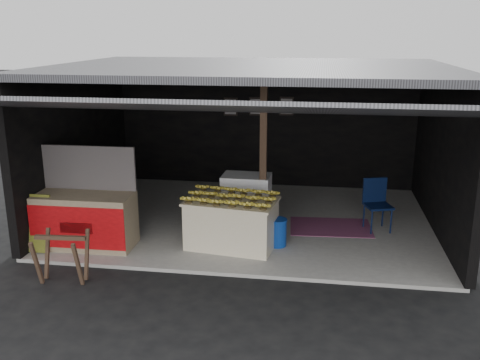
% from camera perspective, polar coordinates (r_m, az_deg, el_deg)
% --- Properties ---
extents(ground, '(80.00, 80.00, 0.00)m').
position_cam_1_polar(ground, '(8.29, -1.17, -10.28)').
color(ground, black).
rests_on(ground, ground).
extents(concrete_slab, '(7.00, 5.00, 0.06)m').
position_cam_1_polar(concrete_slab, '(10.56, 1.14, -4.24)').
color(concrete_slab, gray).
rests_on(concrete_slab, ground).
extents(shophouse, '(7.40, 7.29, 3.02)m').
position_cam_1_polar(shophouse, '(10.35, 1.44, 7.20)').
color(shophouse, black).
rests_on(shophouse, ground).
extents(banana_table, '(1.61, 1.12, 0.83)m').
position_cam_1_polar(banana_table, '(9.09, -0.91, -4.62)').
color(banana_table, white).
rests_on(banana_table, concrete_slab).
extents(banana_pile, '(1.49, 1.01, 0.16)m').
position_cam_1_polar(banana_pile, '(8.93, -0.92, -1.66)').
color(banana_pile, gold).
rests_on(banana_pile, banana_table).
extents(white_crate, '(0.90, 0.63, 0.98)m').
position_cam_1_polar(white_crate, '(10.02, 0.67, -2.19)').
color(white_crate, white).
rests_on(white_crate, concrete_slab).
extents(neighbor_stall, '(1.65, 0.76, 1.69)m').
position_cam_1_polar(neighbor_stall, '(9.45, -16.15, -3.87)').
color(neighbor_stall, '#998466').
rests_on(neighbor_stall, concrete_slab).
extents(green_signboard, '(0.65, 0.25, 0.96)m').
position_cam_1_polar(green_signboard, '(9.55, -21.40, -4.30)').
color(green_signboard, black).
rests_on(green_signboard, concrete_slab).
extents(sawhorse, '(0.77, 0.70, 0.74)m').
position_cam_1_polar(sawhorse, '(8.35, -18.48, -7.41)').
color(sawhorse, '#4A3225').
rests_on(sawhorse, ground).
extents(water_barrel, '(0.31, 0.31, 0.45)m').
position_cam_1_polar(water_barrel, '(9.20, 4.02, -5.68)').
color(water_barrel, '#0E389C').
rests_on(water_barrel, concrete_slab).
extents(plastic_chair, '(0.57, 0.57, 0.95)m').
position_cam_1_polar(plastic_chair, '(10.15, 14.35, -2.04)').
color(plastic_chair, '#091536').
rests_on(plastic_chair, concrete_slab).
extents(magenta_rug, '(1.56, 1.09, 0.01)m').
position_cam_1_polar(magenta_rug, '(10.21, 9.64, -4.96)').
color(magenta_rug, '#6B1749').
rests_on(magenta_rug, concrete_slab).
extents(picture_frames, '(1.62, 0.04, 0.46)m').
position_cam_1_polar(picture_frames, '(12.44, 1.89, 7.85)').
color(picture_frames, black).
rests_on(picture_frames, shophouse).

